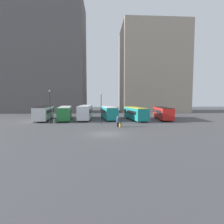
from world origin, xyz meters
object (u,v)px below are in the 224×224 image
object	(u,v)px
bus_0	(44,113)
suitcase	(120,125)
bus_4	(135,113)
bus_1	(65,112)
trash_bin	(55,121)
traveler	(118,121)
bus_5	(163,113)
lamp_post_1	(101,106)
bus_2	(86,112)
lamp_post_0	(50,104)
bus_3	(109,112)

from	to	relation	value
bus_0	suitcase	world-z (taller)	bus_0
bus_0	bus_4	bearing A→B (deg)	-99.74
bus_1	trash_bin	bearing A→B (deg)	166.36
bus_1	traveler	size ratio (longest dim) A/B	6.77
traveler	bus_4	bearing A→B (deg)	-49.68
bus_0	traveler	size ratio (longest dim) A/B	6.08
bus_5	traveler	world-z (taller)	bus_5
traveler	trash_bin	bearing A→B (deg)	44.40
bus_4	trash_bin	world-z (taller)	bus_4
lamp_post_1	trash_bin	bearing A→B (deg)	172.42
bus_0	lamp_post_1	bearing A→B (deg)	-124.17
traveler	lamp_post_1	size ratio (longest dim) A/B	0.30
suitcase	lamp_post_1	size ratio (longest dim) A/B	0.14
trash_bin	bus_0	bearing A→B (deg)	124.57
bus_1	bus_4	xyz separation A→B (m)	(15.87, -2.14, -0.08)
traveler	suitcase	bearing A→B (deg)	-151.06
bus_2	lamp_post_1	distance (m)	8.12
bus_4	suitcase	distance (m)	10.69
bus_0	bus_4	world-z (taller)	bus_0
traveler	bus_2	bearing A→B (deg)	7.87
bus_2	traveler	size ratio (longest dim) A/B	5.69
suitcase	trash_bin	distance (m)	13.25
bus_2	trash_bin	size ratio (longest dim) A/B	11.80
bus_1	bus_0	bearing A→B (deg)	94.91
bus_2	suitcase	world-z (taller)	bus_2
suitcase	trash_bin	bearing A→B (deg)	43.80
traveler	lamp_post_0	xyz separation A→B (m)	(-12.34, 4.13, 2.61)
bus_5	lamp_post_1	distance (m)	15.58
bus_3	bus_5	distance (m)	12.46
bus_0	bus_2	xyz separation A→B (m)	(9.11, 0.44, 0.09)
lamp_post_0	traveler	bearing A→B (deg)	-18.50
bus_5	trash_bin	xyz separation A→B (m)	(-23.03, -5.15, -1.10)
bus_2	bus_4	bearing A→B (deg)	-96.80
bus_1	bus_3	distance (m)	9.95
bus_2	lamp_post_0	xyz separation A→B (m)	(-5.96, -6.80, 1.92)
bus_2	bus_1	bearing A→B (deg)	84.46
bus_2	lamp_post_1	bearing A→B (deg)	-151.93
bus_0	traveler	bearing A→B (deg)	-130.60
suitcase	bus_0	bearing A→B (deg)	33.36
bus_1	bus_3	world-z (taller)	bus_1
bus_1	bus_4	distance (m)	16.01
bus_0	bus_3	distance (m)	14.40
bus_1	lamp_post_1	size ratio (longest dim) A/B	2.05
bus_0	traveler	distance (m)	18.72
bus_0	bus_5	distance (m)	26.80
bus_2	traveler	distance (m)	12.67
bus_1	bus_5	size ratio (longest dim) A/B	1.18
suitcase	bus_4	bearing A→B (deg)	-46.95
bus_3	suitcase	size ratio (longest dim) A/B	12.15
lamp_post_1	bus_5	bearing A→B (deg)	24.20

